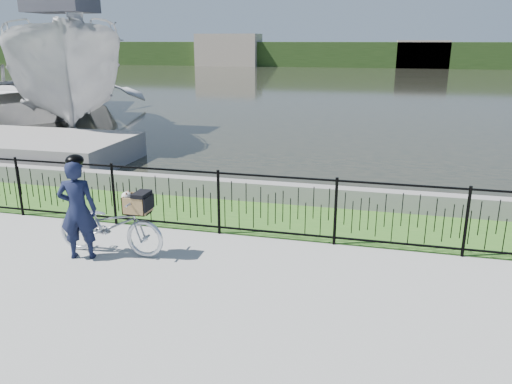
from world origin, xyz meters
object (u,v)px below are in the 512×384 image
(bicycle_rig, at_px, (111,225))
(boat_near, at_px, (68,74))
(boat_far, at_px, (36,90))
(cyclist, at_px, (77,208))

(bicycle_rig, bearing_deg, boat_near, 126.09)
(boat_far, bearing_deg, bicycle_rig, -49.68)
(boat_near, height_order, boat_far, boat_near)
(bicycle_rig, distance_m, cyclist, 0.57)
(cyclist, xyz_separation_m, boat_near, (-6.72, 10.01, 1.27))
(cyclist, xyz_separation_m, boat_far, (-10.53, 13.12, 0.31))
(boat_far, bearing_deg, cyclist, -51.26)
(bicycle_rig, height_order, boat_near, boat_near)
(boat_near, relative_size, boat_far, 0.89)
(boat_near, distance_m, boat_far, 5.01)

